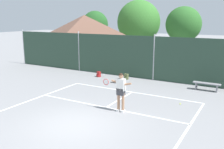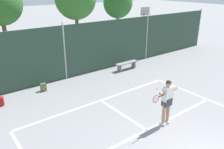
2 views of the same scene
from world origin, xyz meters
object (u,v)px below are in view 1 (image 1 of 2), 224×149
backpack_red (99,74)px  courtside_bench (207,85)px  tennis_ball (180,104)px  tennis_player (121,89)px  backpack_olive (126,77)px

backpack_red → courtside_bench: courtside_bench is taller
tennis_ball → backpack_red: (-6.94, 3.13, 0.16)m
backpack_red → courtside_bench: size_ratio=0.29×
tennis_player → backpack_olive: 6.43m
backpack_red → backpack_olive: (2.14, 0.30, 0.00)m
tennis_ball → courtside_bench: bearing=77.8°
courtside_bench → tennis_ball: bearing=-102.2°
tennis_player → backpack_red: bearing=130.7°
tennis_player → tennis_ball: tennis_player is taller
tennis_ball → backpack_olive: backpack_olive is taller
tennis_ball → courtside_bench: size_ratio=0.04×
tennis_player → backpack_olive: (-2.60, 5.81, -0.92)m
tennis_player → backpack_olive: tennis_player is taller
backpack_red → backpack_olive: bearing=8.1°
tennis_player → backpack_red: 7.32m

